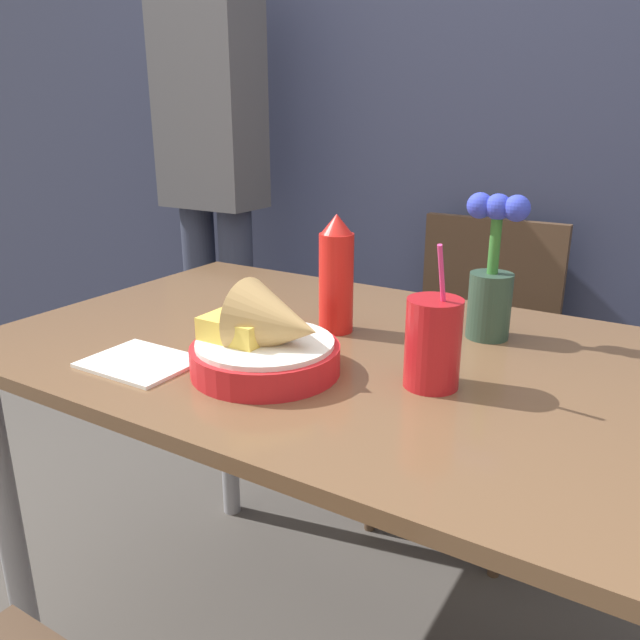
{
  "coord_description": "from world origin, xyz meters",
  "views": [
    {
      "loc": [
        0.49,
        -0.89,
        1.14
      ],
      "look_at": [
        -0.03,
        -0.05,
        0.81
      ],
      "focal_mm": 35.0,
      "sensor_mm": 36.0,
      "label": 1
    }
  ],
  "objects_px": {
    "food_basket": "(269,342)",
    "person_standing": "(212,152)",
    "flower_vase": "(492,277)",
    "chair_far_window": "(475,345)",
    "drink_cup": "(433,346)",
    "ketchup_bottle": "(336,275)"
  },
  "relations": [
    {
      "from": "food_basket",
      "to": "person_standing",
      "type": "distance_m",
      "value": 1.17
    },
    {
      "from": "flower_vase",
      "to": "person_standing",
      "type": "height_order",
      "value": "person_standing"
    },
    {
      "from": "chair_far_window",
      "to": "drink_cup",
      "type": "relative_size",
      "value": 3.86
    },
    {
      "from": "chair_far_window",
      "to": "food_basket",
      "type": "xyz_separation_m",
      "value": [
        -0.05,
        -0.91,
        0.29
      ]
    },
    {
      "from": "drink_cup",
      "to": "person_standing",
      "type": "bearing_deg",
      "value": 145.02
    },
    {
      "from": "person_standing",
      "to": "chair_far_window",
      "type": "bearing_deg",
      "value": 5.9
    },
    {
      "from": "chair_far_window",
      "to": "person_standing",
      "type": "xyz_separation_m",
      "value": [
        -0.86,
        -0.09,
        0.51
      ]
    },
    {
      "from": "chair_far_window",
      "to": "flower_vase",
      "type": "bearing_deg",
      "value": -71.48
    },
    {
      "from": "person_standing",
      "to": "flower_vase",
      "type": "bearing_deg",
      "value": -24.38
    },
    {
      "from": "food_basket",
      "to": "ketchup_bottle",
      "type": "height_order",
      "value": "ketchup_bottle"
    },
    {
      "from": "food_basket",
      "to": "flower_vase",
      "type": "bearing_deg",
      "value": 54.96
    },
    {
      "from": "ketchup_bottle",
      "to": "chair_far_window",
      "type": "bearing_deg",
      "value": 84.57
    },
    {
      "from": "food_basket",
      "to": "drink_cup",
      "type": "xyz_separation_m",
      "value": [
        0.23,
        0.09,
        0.01
      ]
    },
    {
      "from": "flower_vase",
      "to": "person_standing",
      "type": "bearing_deg",
      "value": 155.62
    },
    {
      "from": "drink_cup",
      "to": "person_standing",
      "type": "height_order",
      "value": "person_standing"
    },
    {
      "from": "ketchup_bottle",
      "to": "person_standing",
      "type": "distance_m",
      "value": 1.0
    },
    {
      "from": "chair_far_window",
      "to": "drink_cup",
      "type": "distance_m",
      "value": 0.89
    },
    {
      "from": "food_basket",
      "to": "drink_cup",
      "type": "bearing_deg",
      "value": 20.67
    },
    {
      "from": "chair_far_window",
      "to": "ketchup_bottle",
      "type": "height_order",
      "value": "ketchup_bottle"
    },
    {
      "from": "food_basket",
      "to": "ketchup_bottle",
      "type": "bearing_deg",
      "value": 93.35
    },
    {
      "from": "person_standing",
      "to": "food_basket",
      "type": "bearing_deg",
      "value": -45.3
    },
    {
      "from": "ketchup_bottle",
      "to": "flower_vase",
      "type": "xyz_separation_m",
      "value": [
        0.25,
        0.11,
        0.01
      ]
    }
  ]
}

